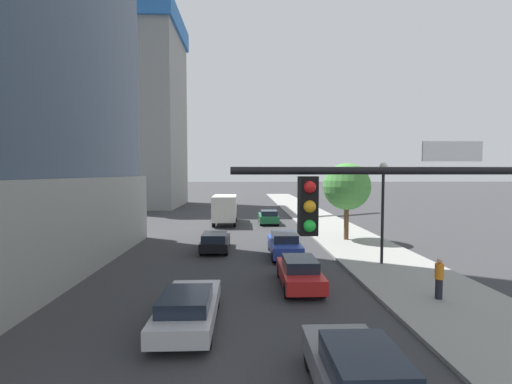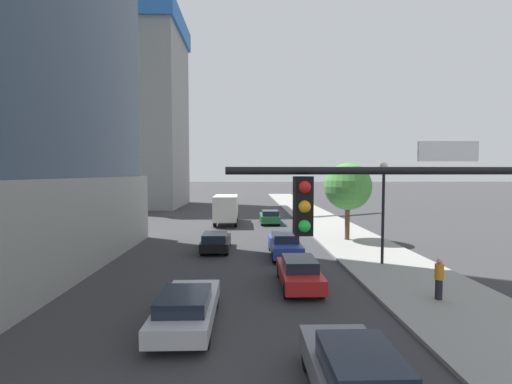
% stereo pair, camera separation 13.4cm
% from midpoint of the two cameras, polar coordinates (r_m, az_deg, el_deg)
% --- Properties ---
extents(sidewalk, '(5.43, 120.00, 0.15)m').
position_cam_midpoint_polar(sidewalk, '(25.81, 16.64, -8.55)').
color(sidewalk, gray).
rests_on(sidewalk, ground).
extents(construction_building, '(20.67, 15.04, 38.13)m').
position_cam_midpoint_polar(construction_building, '(58.61, -18.95, 13.67)').
color(construction_building, gray).
rests_on(construction_building, ground).
extents(traffic_light_pole, '(6.26, 0.48, 5.67)m').
position_cam_midpoint_polar(traffic_light_pole, '(7.25, 28.47, -6.36)').
color(traffic_light_pole, black).
rests_on(traffic_light_pole, sidewalk).
extents(street_lamp, '(0.44, 0.44, 5.70)m').
position_cam_midpoint_polar(street_lamp, '(20.62, 19.95, -0.82)').
color(street_lamp, black).
rests_on(street_lamp, sidewalk).
extents(street_tree, '(3.59, 3.59, 5.86)m').
position_cam_midpoint_polar(street_tree, '(27.32, 14.57, 0.83)').
color(street_tree, brown).
rests_on(street_tree, sidewalk).
extents(car_red, '(1.73, 4.19, 1.38)m').
position_cam_midpoint_polar(car_red, '(16.47, 6.93, -12.94)').
color(car_red, red).
rests_on(car_red, ground).
extents(car_blue, '(1.80, 4.71, 1.48)m').
position_cam_midpoint_polar(car_blue, '(22.25, 4.48, -8.52)').
color(car_blue, '#233D9E').
rests_on(car_blue, ground).
extents(car_gray, '(1.84, 4.34, 1.49)m').
position_cam_midpoint_polar(car_gray, '(8.98, 16.24, -27.15)').
color(car_gray, slate).
rests_on(car_gray, ground).
extents(car_green, '(1.92, 4.13, 1.46)m').
position_cam_midpoint_polar(car_green, '(35.83, 1.96, -4.11)').
color(car_green, '#1E6638').
rests_on(car_green, ground).
extents(car_silver, '(1.89, 4.64, 1.32)m').
position_cam_midpoint_polar(car_silver, '(12.64, -11.45, -18.09)').
color(car_silver, '#B7B7BC').
rests_on(car_silver, ground).
extents(car_black, '(1.81, 4.12, 1.33)m').
position_cam_midpoint_polar(car_black, '(23.63, -6.87, -8.04)').
color(car_black, black).
rests_on(car_black, ground).
extents(box_truck, '(2.30, 6.59, 2.97)m').
position_cam_midpoint_polar(box_truck, '(35.76, -5.21, -2.57)').
color(box_truck, silver).
rests_on(box_truck, ground).
extents(pedestrian_orange_shirt, '(0.34, 0.34, 1.66)m').
position_cam_midpoint_polar(pedestrian_orange_shirt, '(16.22, 27.67, -12.42)').
color(pedestrian_orange_shirt, black).
rests_on(pedestrian_orange_shirt, sidewalk).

